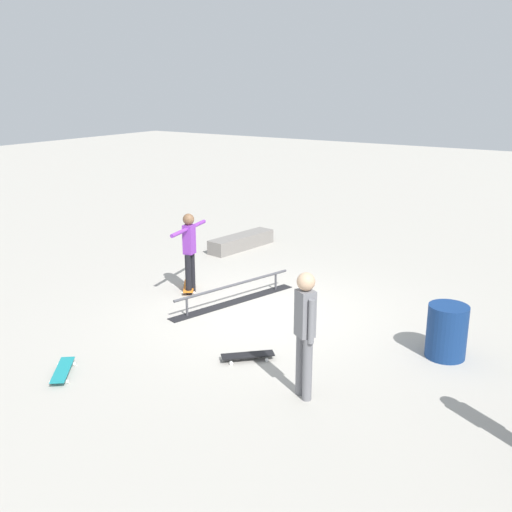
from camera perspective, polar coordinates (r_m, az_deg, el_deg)
name	(u,v)px	position (r m, az deg, el deg)	size (l,w,h in m)	color
ground_plane	(263,312)	(10.89, 0.67, -5.41)	(60.00, 60.00, 0.00)	#ADA89E
grind_rail	(234,294)	(11.33, -2.12, -3.68)	(2.81, 1.02, 0.37)	black
skate_ledge	(241,242)	(14.98, -1.41, 1.39)	(1.94, 0.48, 0.34)	gray
skater_main	(189,248)	(11.65, -6.40, 0.81)	(1.29, 0.31, 1.61)	black
skateboard_main	(189,286)	(12.10, -6.44, -2.89)	(0.76, 0.64, 0.09)	orange
bystander_grey_shirt	(305,328)	(7.76, 4.70, -6.92)	(0.29, 0.38, 1.74)	slate
loose_skateboard_black	(248,355)	(9.10, -0.79, -9.48)	(0.70, 0.72, 0.09)	black
loose_skateboard_teal	(63,370)	(9.11, -18.02, -10.34)	(0.75, 0.66, 0.09)	teal
trash_bin	(447,331)	(9.51, 17.80, -6.89)	(0.60, 0.60, 0.83)	navy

